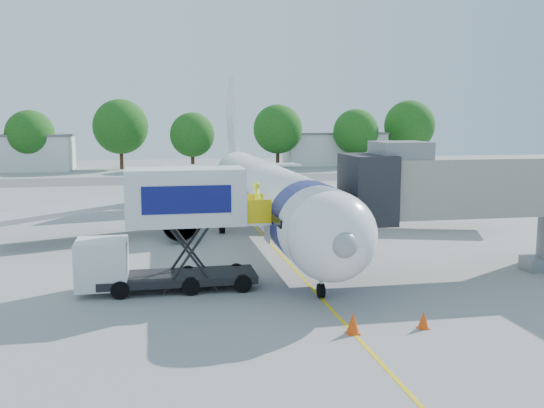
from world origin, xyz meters
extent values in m
plane|color=gray|center=(0.00, 0.00, 0.00)|extent=(160.00, 160.00, 0.00)
cube|color=yellow|center=(0.00, 0.00, 0.01)|extent=(0.15, 70.00, 0.01)
cube|color=#59595B|center=(0.00, 42.00, 0.00)|extent=(120.00, 10.00, 0.01)
cylinder|color=white|center=(0.00, 3.00, 3.00)|extent=(3.70, 28.00, 3.70)
sphere|color=white|center=(0.00, -11.00, 3.00)|extent=(3.70, 3.70, 3.70)
sphere|color=gray|center=(0.00, -12.55, 3.00)|extent=(1.10, 1.10, 1.10)
cone|color=white|center=(0.00, 20.00, 3.00)|extent=(3.70, 6.00, 3.70)
cube|color=white|center=(0.00, 21.00, 7.20)|extent=(0.35, 7.26, 8.29)
cube|color=#B7BABC|center=(9.00, 6.50, 2.30)|extent=(16.17, 9.32, 1.42)
cube|color=#B7BABC|center=(-9.00, 6.50, 2.30)|extent=(16.17, 9.32, 1.42)
cylinder|color=#999BA0|center=(5.50, 4.50, 1.30)|extent=(2.10, 3.60, 2.10)
cylinder|color=#999BA0|center=(-5.50, 4.50, 1.30)|extent=(2.10, 3.60, 2.10)
cube|color=black|center=(0.00, -11.30, 3.45)|extent=(2.60, 1.39, 0.81)
cylinder|color=#0D115D|center=(0.00, -8.00, 3.00)|extent=(3.73, 2.00, 3.73)
cylinder|color=silver|center=(0.00, -9.50, 0.75)|extent=(0.16, 0.16, 1.50)
cylinder|color=black|center=(0.00, -9.50, 0.32)|extent=(0.25, 0.64, 0.64)
cylinder|color=black|center=(2.60, 6.00, 0.45)|extent=(0.35, 0.90, 0.90)
cylinder|color=black|center=(-2.60, 6.00, 0.45)|extent=(0.35, 0.90, 0.90)
cube|color=#9D9786|center=(9.00, -7.00, 4.40)|extent=(13.60, 2.60, 2.80)
cube|color=black|center=(2.90, -7.00, 4.40)|extent=(2.00, 3.20, 3.20)
cube|color=slate|center=(4.50, -7.00, 6.20)|extent=(2.40, 2.40, 0.80)
cube|color=slate|center=(12.50, -7.00, 0.35)|extent=(2.20, 1.20, 0.70)
cylinder|color=black|center=(11.60, -7.00, 0.35)|extent=(0.30, 0.70, 0.70)
cube|color=black|center=(-6.00, -7.00, 0.55)|extent=(7.00, 2.30, 0.35)
cube|color=silver|center=(-9.30, -7.00, 1.35)|extent=(2.20, 2.20, 2.10)
cube|color=black|center=(-9.30, -7.00, 1.80)|extent=(1.90, 2.10, 0.70)
cube|color=silver|center=(-5.60, -7.00, 4.25)|extent=(5.20, 2.40, 2.50)
cube|color=#0D115D|center=(-5.60, -8.22, 4.25)|extent=(3.80, 0.04, 1.20)
cube|color=silver|center=(-2.45, -7.00, 3.05)|extent=(1.10, 2.20, 0.10)
cube|color=yellow|center=(-2.45, -8.05, 3.60)|extent=(1.10, 0.06, 1.10)
cube|color=yellow|center=(-2.45, -5.95, 3.60)|extent=(1.10, 0.06, 1.10)
cylinder|color=black|center=(-3.20, -8.05, 0.40)|extent=(0.80, 0.25, 0.80)
cylinder|color=black|center=(-3.20, -5.95, 0.40)|extent=(0.80, 0.25, 0.80)
cylinder|color=black|center=(-8.50, -8.05, 0.40)|extent=(0.80, 0.25, 0.80)
cylinder|color=black|center=(-8.50, -5.95, 0.40)|extent=(0.80, 0.25, 0.80)
imported|color=#DFFC1A|center=(-2.35, -7.00, 3.96)|extent=(0.49, 0.68, 1.73)
cube|color=silver|center=(0.42, -15.20, 0.73)|extent=(4.11, 3.12, 1.47)
cube|color=#0D115D|center=(0.42, -15.20, 1.20)|extent=(2.61, 2.44, 0.37)
cylinder|color=black|center=(-0.67, -16.43, 0.37)|extent=(0.78, 0.52, 0.73)
cylinder|color=black|center=(-1.22, -15.07, 0.37)|extent=(0.78, 0.52, 0.73)
cylinder|color=black|center=(2.05, -15.33, 0.37)|extent=(0.78, 0.52, 0.73)
cylinder|color=black|center=(1.50, -13.97, 0.37)|extent=(0.78, 0.52, 0.73)
cone|color=#E5450C|center=(2.69, -13.92, 0.33)|extent=(0.42, 0.42, 0.67)
cube|color=#E5450C|center=(2.69, -13.92, 0.02)|extent=(0.38, 0.38, 0.04)
cone|color=#E5450C|center=(-0.03, -13.93, 0.39)|extent=(0.50, 0.50, 0.79)
cube|color=#E5450C|center=(-0.03, -13.93, 0.02)|extent=(0.45, 0.45, 0.05)
cube|color=silver|center=(-28.00, 60.00, 2.50)|extent=(18.00, 8.00, 5.00)
cube|color=slate|center=(-28.00, 60.00, 5.15)|extent=(18.40, 8.40, 0.30)
cube|color=silver|center=(22.00, 62.00, 2.50)|extent=(16.00, 7.00, 5.00)
cube|color=slate|center=(22.00, 62.00, 5.15)|extent=(16.40, 7.40, 0.30)
cylinder|color=#382314|center=(-24.45, 58.10, 1.55)|extent=(0.56, 0.56, 3.10)
sphere|color=#1B4C14|center=(-24.45, 58.10, 5.34)|extent=(6.89, 6.89, 6.89)
cylinder|color=#382314|center=(-11.89, 59.66, 1.84)|extent=(0.56, 0.56, 3.68)
sphere|color=#1B4C14|center=(-11.89, 59.66, 6.34)|extent=(8.18, 8.18, 8.18)
cylinder|color=#382314|center=(-1.40, 57.35, 1.49)|extent=(0.56, 0.56, 2.99)
sphere|color=#1B4C14|center=(-1.40, 57.35, 5.15)|extent=(6.64, 6.64, 6.64)
cylinder|color=#382314|center=(11.88, 58.72, 1.72)|extent=(0.56, 0.56, 3.43)
sphere|color=#1B4C14|center=(11.88, 58.72, 5.91)|extent=(7.63, 7.63, 7.63)
cylinder|color=#382314|center=(24.07, 57.22, 1.60)|extent=(0.56, 0.56, 3.19)
sphere|color=#1B4C14|center=(24.07, 57.22, 5.49)|extent=(7.09, 7.09, 7.09)
cylinder|color=#382314|center=(33.90, 59.36, 1.85)|extent=(0.56, 0.56, 3.70)
sphere|color=#1B4C14|center=(33.90, 59.36, 6.37)|extent=(8.23, 8.23, 8.23)
camera|label=1|loc=(-6.86, -33.95, 7.73)|focal=40.00mm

